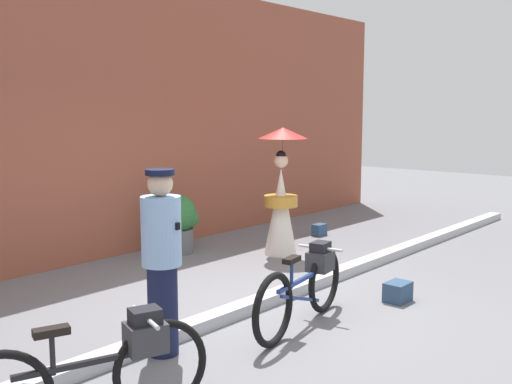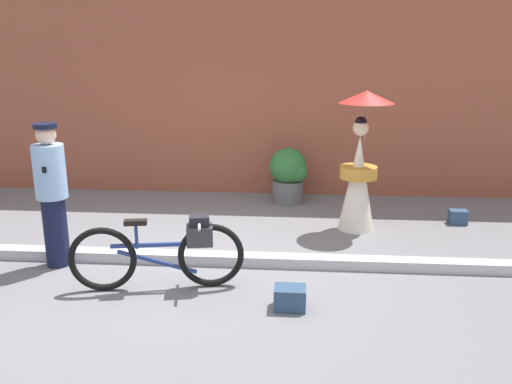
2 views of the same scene
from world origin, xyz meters
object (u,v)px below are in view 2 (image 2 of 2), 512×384
bicycle_far_side (166,251)px  person_officer (52,192)px  backpack_on_pavement (458,217)px  person_with_parasol (360,165)px  backpack_spare (290,298)px  potted_plant_by_door (289,174)px

bicycle_far_side → person_officer: 1.53m
backpack_on_pavement → bicycle_far_side: bearing=-146.8°
person_officer → person_with_parasol: bearing=23.4°
person_officer → backpack_spare: size_ratio=5.40×
backpack_on_pavement → person_with_parasol: bearing=-167.5°
person_with_parasol → backpack_on_pavement: bearing=12.5°
potted_plant_by_door → backpack_on_pavement: 2.56m
potted_plant_by_door → backpack_on_pavement: potted_plant_by_door is taller
person_with_parasol → backpack_on_pavement: 1.67m
person_with_parasol → backpack_spare: bearing=-110.1°
backpack_spare → person_with_parasol: bearing=69.9°
bicycle_far_side → person_with_parasol: (2.12, 2.01, 0.49)m
person_with_parasol → potted_plant_by_door: size_ratio=2.11×
person_with_parasol → potted_plant_by_door: 1.58m
person_officer → person_with_parasol: person_with_parasol is taller
person_officer → backpack_on_pavement: person_officer is taller
person_officer → potted_plant_by_door: bearing=46.7°
backpack_on_pavement → backpack_spare: 3.53m
bicycle_far_side → backpack_spare: bearing=-15.4°
person_with_parasol → backpack_on_pavement: (1.43, 0.32, -0.79)m
bicycle_far_side → person_officer: size_ratio=1.08×
backpack_on_pavement → person_officer: bearing=-159.6°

